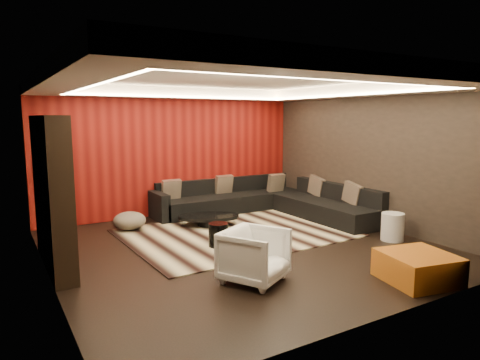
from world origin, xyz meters
TOP-DOWN VIEW (x-y plane):
  - floor at (0.00, 0.00)m, footprint 6.00×6.00m
  - ceiling at (0.00, 0.00)m, footprint 6.00×6.00m
  - wall_back at (0.00, 3.01)m, footprint 6.00×0.02m
  - wall_left at (-3.01, 0.00)m, footprint 0.02×6.00m
  - wall_right at (3.01, 0.00)m, footprint 0.02×6.00m
  - red_feature_wall at (0.00, 2.97)m, footprint 5.98×0.05m
  - soffit_back at (0.00, 2.70)m, footprint 6.00×0.60m
  - soffit_front at (0.00, -2.70)m, footprint 6.00×0.60m
  - soffit_left at (-2.70, 0.00)m, footprint 0.60×4.80m
  - soffit_right at (2.70, 0.00)m, footprint 0.60×4.80m
  - cove_back at (0.00, 2.36)m, footprint 4.80×0.08m
  - cove_front at (0.00, -2.36)m, footprint 4.80×0.08m
  - cove_left at (-2.36, 0.00)m, footprint 0.08×4.80m
  - cove_right at (2.36, 0.00)m, footprint 0.08×4.80m
  - tv_surround at (-2.85, 0.60)m, footprint 0.30×2.00m
  - tv_screen at (-2.69, 0.60)m, footprint 0.04×1.30m
  - tv_shelf at (-2.69, 0.60)m, footprint 0.04×1.60m
  - rug at (0.32, 0.81)m, footprint 4.09×3.12m
  - coffee_table at (0.14, 1.56)m, footprint 1.61×1.61m
  - drum_stool at (-0.36, 0.21)m, footprint 0.39×0.39m
  - striped_pouf at (-1.32, 2.06)m, footprint 0.75×0.75m
  - white_side_table at (2.50, -1.02)m, footprint 0.42×0.42m
  - orange_ottoman at (1.21, -2.50)m, footprint 1.02×1.02m
  - armchair at (-0.66, -1.39)m, footprint 1.04×1.05m
  - sectional_sofa at (1.73, 1.86)m, footprint 3.65×3.50m
  - throw_pillows at (1.78, 1.89)m, footprint 3.30×2.80m

SIDE VIEW (x-z plane):
  - floor at x=0.00m, z-range -0.02..0.00m
  - rug at x=0.32m, z-range 0.00..0.02m
  - coffee_table at x=0.14m, z-range 0.02..0.23m
  - orange_ottoman at x=1.21m, z-range 0.00..0.38m
  - striped_pouf at x=-1.32m, z-range 0.02..0.36m
  - drum_stool at x=-0.36m, z-range 0.02..0.41m
  - white_side_table at x=2.50m, z-range 0.00..0.49m
  - sectional_sofa at x=1.73m, z-range -0.11..0.64m
  - armchair at x=-0.66m, z-range 0.00..0.71m
  - throw_pillows at x=1.78m, z-range 0.37..0.87m
  - tv_shelf at x=-2.69m, z-range 0.68..0.72m
  - tv_surround at x=-2.85m, z-range 0.00..2.20m
  - wall_back at x=0.00m, z-range 0.00..2.80m
  - wall_left at x=-3.01m, z-range 0.00..2.80m
  - wall_right at x=3.01m, z-range 0.00..2.80m
  - red_feature_wall at x=0.00m, z-range 0.01..2.79m
  - tv_screen at x=-2.69m, z-range 1.05..1.85m
  - cove_back at x=0.00m, z-range 2.58..2.62m
  - cove_front at x=0.00m, z-range 2.58..2.62m
  - cove_left at x=-2.36m, z-range 2.58..2.62m
  - cove_right at x=2.36m, z-range 2.58..2.62m
  - soffit_back at x=0.00m, z-range 2.58..2.80m
  - soffit_front at x=0.00m, z-range 2.58..2.80m
  - soffit_left at x=-2.70m, z-range 2.58..2.80m
  - soffit_right at x=2.70m, z-range 2.58..2.80m
  - ceiling at x=0.00m, z-range 2.80..2.82m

